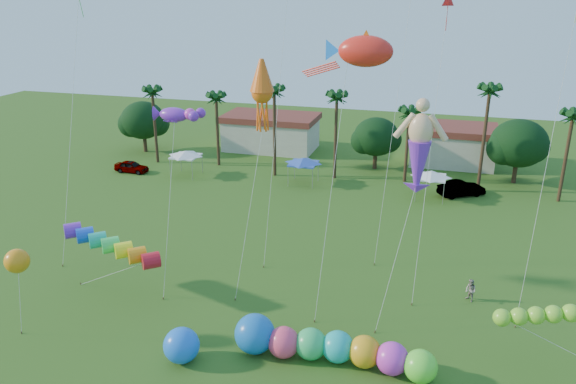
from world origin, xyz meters
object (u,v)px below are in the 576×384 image
(blue_ball, at_px, (181,345))
(caterpillar_inflatable, at_px, (325,347))
(car_b, at_px, (461,189))
(car_a, at_px, (131,167))
(spectator_b, at_px, (471,291))

(blue_ball, bearing_deg, caterpillar_inflatable, 15.63)
(car_b, height_order, caterpillar_inflatable, caterpillar_inflatable)
(car_a, distance_m, spectator_b, 43.46)
(car_a, relative_size, car_b, 0.82)
(car_a, relative_size, blue_ball, 1.91)
(car_a, relative_size, spectator_b, 2.47)
(spectator_b, relative_size, blue_ball, 0.77)
(car_b, bearing_deg, spectator_b, 149.79)
(blue_ball, bearing_deg, car_a, 125.13)
(caterpillar_inflatable, bearing_deg, spectator_b, 48.16)
(car_b, relative_size, caterpillar_inflatable, 0.42)
(car_a, height_order, spectator_b, spectator_b)
(car_b, relative_size, spectator_b, 3.00)
(car_b, distance_m, spectator_b, 22.21)
(caterpillar_inflatable, height_order, blue_ball, caterpillar_inflatable)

